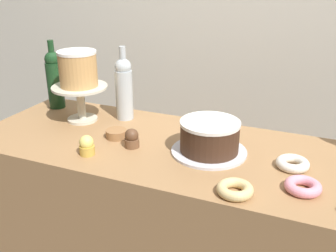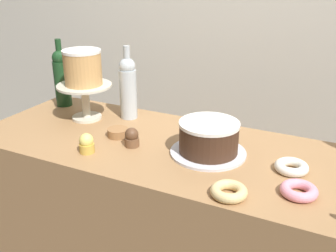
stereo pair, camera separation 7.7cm
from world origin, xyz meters
name	(u,v)px [view 2 (the right image)]	position (x,y,z in m)	size (l,w,h in m)	color
back_wall	(240,18)	(0.00, 0.88, 1.30)	(6.00, 0.05, 2.60)	beige
display_counter	(168,242)	(0.00, 0.00, 0.46)	(1.57, 0.61, 0.92)	#997047
cake_stand_pedestal	(85,96)	(-0.45, 0.09, 1.03)	(0.24, 0.24, 0.16)	beige
white_layer_cake	(83,67)	(-0.45, 0.09, 1.16)	(0.16, 0.16, 0.15)	tan
silver_serving_platter	(208,153)	(0.16, 0.00, 0.93)	(0.28, 0.28, 0.01)	silver
chocolate_round_cake	(208,137)	(0.16, 0.00, 0.99)	(0.22, 0.22, 0.11)	#3D2619
wine_bottle_green	(62,77)	(-0.67, 0.19, 1.07)	(0.08, 0.08, 0.33)	#193D1E
wine_bottle_clear	(128,87)	(-0.29, 0.19, 1.07)	(0.08, 0.08, 0.33)	#B2BCC1
cupcake_lemon	(87,144)	(-0.24, -0.19, 0.96)	(0.06, 0.06, 0.07)	gold
cupcake_chocolate	(132,138)	(-0.12, -0.07, 0.96)	(0.06, 0.06, 0.07)	brown
donut_pink	(299,190)	(0.51, -0.14, 0.94)	(0.11, 0.11, 0.03)	pink
donut_sugar	(291,167)	(0.46, 0.00, 0.94)	(0.11, 0.11, 0.03)	silver
donut_glazed	(229,191)	(0.32, -0.24, 0.94)	(0.11, 0.11, 0.03)	#E0C17F
cookie_stack	(118,133)	(-0.22, -0.01, 0.94)	(0.08, 0.08, 0.03)	olive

